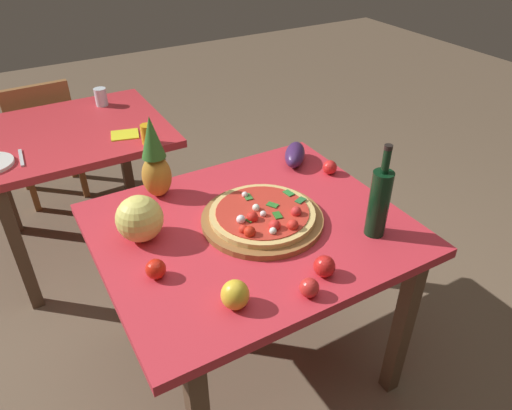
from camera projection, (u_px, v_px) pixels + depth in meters
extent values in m
plane|color=brown|center=(252.00, 355.00, 2.27)|extent=(10.00, 10.00, 0.00)
cube|color=brown|center=(402.00, 329.00, 1.93)|extent=(0.06, 0.06, 0.72)
cube|color=brown|center=(121.00, 274.00, 2.20)|extent=(0.06, 0.06, 0.72)
cube|color=brown|center=(283.00, 218.00, 2.57)|extent=(0.06, 0.06, 0.72)
cube|color=red|center=(252.00, 230.00, 1.85)|extent=(1.15, 0.99, 0.04)
cube|color=brown|center=(20.00, 251.00, 2.34)|extent=(0.06, 0.06, 0.72)
cube|color=brown|center=(165.00, 208.00, 2.65)|extent=(0.06, 0.06, 0.72)
cube|color=brown|center=(2.00, 182.00, 2.88)|extent=(0.06, 0.06, 0.72)
cube|color=brown|center=(124.00, 153.00, 3.19)|extent=(0.06, 0.06, 0.72)
cube|color=red|center=(65.00, 134.00, 2.55)|extent=(1.04, 0.85, 0.04)
cube|color=#925D30|center=(69.00, 152.00, 3.53)|extent=(0.04, 0.04, 0.41)
cube|color=#925D30|center=(22.00, 163.00, 3.39)|extent=(0.04, 0.04, 0.41)
cube|color=#925D30|center=(81.00, 171.00, 3.30)|extent=(0.04, 0.04, 0.41)
cube|color=#925D30|center=(31.00, 184.00, 3.16)|extent=(0.04, 0.04, 0.41)
cube|color=#925D30|center=(43.00, 138.00, 3.22)|extent=(0.42, 0.42, 0.04)
cube|color=brown|center=(40.00, 117.00, 2.97)|extent=(0.40, 0.06, 0.40)
cylinder|color=#925D30|center=(262.00, 219.00, 1.85)|extent=(0.47, 0.47, 0.02)
cylinder|color=#DCB869|center=(262.00, 214.00, 1.84)|extent=(0.41, 0.41, 0.02)
cylinder|color=red|center=(262.00, 212.00, 1.83)|extent=(0.36, 0.36, 0.00)
sphere|color=red|center=(243.00, 229.00, 1.72)|extent=(0.03, 0.03, 0.03)
sphere|color=red|center=(252.00, 217.00, 1.78)|extent=(0.04, 0.04, 0.04)
sphere|color=red|center=(250.00, 232.00, 1.70)|extent=(0.04, 0.04, 0.04)
sphere|color=red|center=(293.00, 225.00, 1.74)|extent=(0.04, 0.04, 0.04)
sphere|color=red|center=(296.00, 212.00, 1.81)|extent=(0.04, 0.04, 0.04)
sphere|color=red|center=(275.00, 225.00, 1.73)|extent=(0.04, 0.04, 0.04)
cube|color=#2F7A2B|center=(272.00, 205.00, 1.86)|extent=(0.05, 0.05, 0.00)
cube|color=#317528|center=(252.00, 219.00, 1.78)|extent=(0.05, 0.04, 0.00)
cube|color=#2A6F24|center=(277.00, 215.00, 1.80)|extent=(0.04, 0.05, 0.00)
cube|color=#377632|center=(248.00, 197.00, 1.91)|extent=(0.03, 0.05, 0.00)
cube|color=#2C8236|center=(289.00, 193.00, 1.93)|extent=(0.03, 0.05, 0.00)
cube|color=#296E36|center=(301.00, 200.00, 1.89)|extent=(0.05, 0.04, 0.00)
sphere|color=white|center=(256.00, 208.00, 1.83)|extent=(0.03, 0.03, 0.03)
sphere|color=white|center=(273.00, 231.00, 1.71)|extent=(0.03, 0.03, 0.03)
sphere|color=white|center=(263.00, 214.00, 1.80)|extent=(0.02, 0.02, 0.02)
sphere|color=silver|center=(241.00, 219.00, 1.77)|extent=(0.03, 0.03, 0.03)
sphere|color=white|center=(245.00, 195.00, 1.91)|extent=(0.03, 0.03, 0.03)
cylinder|color=black|center=(379.00, 204.00, 1.73)|extent=(0.08, 0.08, 0.26)
cylinder|color=black|center=(386.00, 161.00, 1.63)|extent=(0.03, 0.03, 0.09)
cylinder|color=black|center=(389.00, 147.00, 1.60)|extent=(0.03, 0.03, 0.02)
ellipsoid|color=#B9822B|center=(157.00, 176.00, 1.97)|extent=(0.12, 0.12, 0.18)
cone|color=#326D29|center=(151.00, 137.00, 1.87)|extent=(0.10, 0.10, 0.18)
sphere|color=#E3DB69|center=(140.00, 219.00, 1.73)|extent=(0.17, 0.17, 0.17)
ellipsoid|color=gold|center=(235.00, 295.00, 1.47)|extent=(0.09, 0.09, 0.10)
ellipsoid|color=#3E2153|center=(295.00, 155.00, 2.22)|extent=(0.20, 0.21, 0.09)
sphere|color=red|center=(330.00, 167.00, 2.15)|extent=(0.06, 0.06, 0.06)
sphere|color=red|center=(156.00, 269.00, 1.58)|extent=(0.07, 0.07, 0.07)
sphere|color=red|center=(309.00, 288.00, 1.51)|extent=(0.06, 0.06, 0.06)
sphere|color=red|center=(324.00, 266.00, 1.59)|extent=(0.07, 0.07, 0.07)
cylinder|color=gold|center=(147.00, 134.00, 2.39)|extent=(0.06, 0.06, 0.10)
cylinder|color=silver|center=(101.00, 97.00, 2.80)|extent=(0.07, 0.07, 0.10)
cube|color=silver|center=(21.00, 158.00, 2.28)|extent=(0.03, 0.18, 0.01)
cube|color=yellow|center=(125.00, 135.00, 2.49)|extent=(0.17, 0.15, 0.01)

